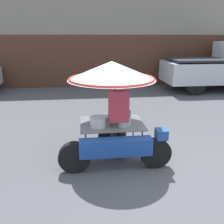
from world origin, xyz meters
TOP-DOWN VIEW (x-y plane):
  - ground_plane at (0.00, 0.00)m, footprint 36.00×36.00m
  - shopfront_building at (0.00, 8.86)m, footprint 28.00×2.06m
  - vendor_motorcycle_cart at (-0.56, 0.52)m, footprint 2.10×1.72m
  - vendor_person at (-0.46, 0.39)m, footprint 0.38×0.22m
  - pickup_truck at (5.19, 6.39)m, footprint 5.12×1.95m

SIDE VIEW (x-z plane):
  - ground_plane at x=0.00m, z-range 0.00..0.00m
  - vendor_person at x=-0.46m, z-range 0.10..1.73m
  - pickup_truck at x=5.19m, z-range -0.04..2.08m
  - vendor_motorcycle_cart at x=-0.56m, z-range 0.50..2.44m
  - shopfront_building at x=0.00m, z-range -0.01..4.17m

